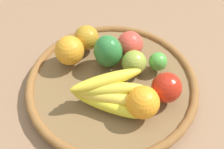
{
  "coord_description": "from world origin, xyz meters",
  "views": [
    {
      "loc": [
        -0.32,
        0.34,
        0.6
      ],
      "look_at": [
        0.0,
        0.0,
        0.06
      ],
      "focal_mm": 45.49,
      "sensor_mm": 36.0,
      "label": 1
    }
  ],
  "objects_px": {
    "bell_pepper": "(108,51)",
    "apple_1": "(134,63)",
    "apple_0": "(167,87)",
    "orange_0": "(143,102)",
    "lime_0": "(158,62)",
    "apple_2": "(86,38)",
    "apple_3": "(130,44)",
    "banana_bunch": "(107,93)",
    "orange_1": "(70,50)"
  },
  "relations": [
    {
      "from": "bell_pepper",
      "to": "apple_1",
      "type": "bearing_deg",
      "value": -165.06
    },
    {
      "from": "orange_0",
      "to": "apple_0",
      "type": "bearing_deg",
      "value": -99.63
    },
    {
      "from": "bell_pepper",
      "to": "apple_2",
      "type": "xyz_separation_m",
      "value": [
        0.09,
        -0.0,
        -0.01
      ]
    },
    {
      "from": "banana_bunch",
      "to": "apple_2",
      "type": "xyz_separation_m",
      "value": [
        0.17,
        -0.1,
        -0.0
      ]
    },
    {
      "from": "orange_1",
      "to": "apple_0",
      "type": "height_order",
      "value": "orange_1"
    },
    {
      "from": "banana_bunch",
      "to": "apple_2",
      "type": "bearing_deg",
      "value": -29.29
    },
    {
      "from": "bell_pepper",
      "to": "apple_3",
      "type": "xyz_separation_m",
      "value": [
        -0.02,
        -0.07,
        -0.01
      ]
    },
    {
      "from": "lime_0",
      "to": "apple_2",
      "type": "distance_m",
      "value": 0.21
    },
    {
      "from": "lime_0",
      "to": "apple_0",
      "type": "height_order",
      "value": "apple_0"
    },
    {
      "from": "apple_0",
      "to": "orange_0",
      "type": "xyz_separation_m",
      "value": [
        0.01,
        0.07,
        0.0
      ]
    },
    {
      "from": "apple_3",
      "to": "apple_0",
      "type": "distance_m",
      "value": 0.17
    },
    {
      "from": "orange_0",
      "to": "lime_0",
      "type": "bearing_deg",
      "value": -66.17
    },
    {
      "from": "banana_bunch",
      "to": "orange_0",
      "type": "bearing_deg",
      "value": -155.28
    },
    {
      "from": "apple_3",
      "to": "apple_2",
      "type": "relative_size",
      "value": 1.02
    },
    {
      "from": "apple_0",
      "to": "orange_0",
      "type": "height_order",
      "value": "orange_0"
    },
    {
      "from": "bell_pepper",
      "to": "lime_0",
      "type": "height_order",
      "value": "bell_pepper"
    },
    {
      "from": "apple_0",
      "to": "apple_2",
      "type": "height_order",
      "value": "apple_0"
    },
    {
      "from": "banana_bunch",
      "to": "bell_pepper",
      "type": "bearing_deg",
      "value": -46.9
    },
    {
      "from": "orange_0",
      "to": "orange_1",
      "type": "bearing_deg",
      "value": 1.25
    },
    {
      "from": "apple_1",
      "to": "orange_0",
      "type": "bearing_deg",
      "value": 139.55
    },
    {
      "from": "orange_1",
      "to": "apple_2",
      "type": "xyz_separation_m",
      "value": [
        0.01,
        -0.07,
        -0.0
      ]
    },
    {
      "from": "apple_1",
      "to": "lime_0",
      "type": "bearing_deg",
      "value": -126.44
    },
    {
      "from": "apple_0",
      "to": "orange_0",
      "type": "bearing_deg",
      "value": 80.37
    },
    {
      "from": "apple_3",
      "to": "apple_0",
      "type": "height_order",
      "value": "apple_0"
    },
    {
      "from": "apple_1",
      "to": "apple_2",
      "type": "bearing_deg",
      "value": 7.76
    },
    {
      "from": "banana_bunch",
      "to": "apple_0",
      "type": "bearing_deg",
      "value": -129.85
    },
    {
      "from": "orange_1",
      "to": "bell_pepper",
      "type": "xyz_separation_m",
      "value": [
        -0.08,
        -0.06,
        0.01
      ]
    },
    {
      "from": "banana_bunch",
      "to": "orange_0",
      "type": "height_order",
      "value": "orange_0"
    },
    {
      "from": "bell_pepper",
      "to": "apple_1",
      "type": "relative_size",
      "value": 1.39
    },
    {
      "from": "lime_0",
      "to": "orange_0",
      "type": "relative_size",
      "value": 0.64
    },
    {
      "from": "apple_0",
      "to": "apple_2",
      "type": "bearing_deg",
      "value": 2.14
    },
    {
      "from": "orange_1",
      "to": "apple_0",
      "type": "bearing_deg",
      "value": -163.22
    },
    {
      "from": "lime_0",
      "to": "apple_2",
      "type": "relative_size",
      "value": 0.7
    },
    {
      "from": "banana_bunch",
      "to": "lime_0",
      "type": "relative_size",
      "value": 3.58
    },
    {
      "from": "lime_0",
      "to": "apple_0",
      "type": "relative_size",
      "value": 0.67
    },
    {
      "from": "lime_0",
      "to": "apple_0",
      "type": "distance_m",
      "value": 0.1
    },
    {
      "from": "orange_0",
      "to": "apple_1",
      "type": "relative_size",
      "value": 1.18
    },
    {
      "from": "apple_0",
      "to": "apple_1",
      "type": "xyz_separation_m",
      "value": [
        0.11,
        -0.01,
        -0.0
      ]
    },
    {
      "from": "bell_pepper",
      "to": "apple_1",
      "type": "distance_m",
      "value": 0.07
    },
    {
      "from": "banana_bunch",
      "to": "apple_2",
      "type": "relative_size",
      "value": 2.51
    },
    {
      "from": "bell_pepper",
      "to": "orange_0",
      "type": "bearing_deg",
      "value": 155.09
    },
    {
      "from": "orange_1",
      "to": "orange_0",
      "type": "bearing_deg",
      "value": -178.75
    },
    {
      "from": "apple_3",
      "to": "apple_2",
      "type": "height_order",
      "value": "apple_3"
    },
    {
      "from": "lime_0",
      "to": "apple_3",
      "type": "relative_size",
      "value": 0.69
    },
    {
      "from": "bell_pepper",
      "to": "apple_0",
      "type": "height_order",
      "value": "bell_pepper"
    },
    {
      "from": "orange_1",
      "to": "apple_0",
      "type": "distance_m",
      "value": 0.27
    },
    {
      "from": "banana_bunch",
      "to": "apple_0",
      "type": "xyz_separation_m",
      "value": [
        -0.09,
        -0.11,
        -0.0
      ]
    },
    {
      "from": "orange_1",
      "to": "apple_1",
      "type": "xyz_separation_m",
      "value": [
        -0.15,
        -0.09,
        -0.01
      ]
    },
    {
      "from": "apple_3",
      "to": "apple_1",
      "type": "relative_size",
      "value": 1.1
    },
    {
      "from": "apple_3",
      "to": "orange_0",
      "type": "height_order",
      "value": "orange_0"
    }
  ]
}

